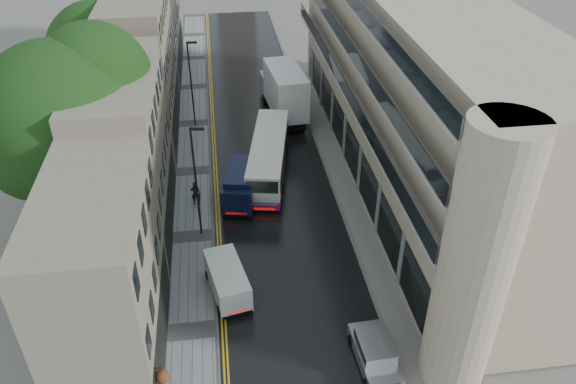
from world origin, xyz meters
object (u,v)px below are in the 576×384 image
object	(u,v)px
white_lorry	(275,102)
lamp_post_far	(191,86)
tree_far	(106,75)
cream_bus	(250,178)
pedestrian	(196,193)
tree_near	(70,147)
lamp_post_near	(196,184)
navy_van	(223,197)
silver_hatchback	(368,378)
white_van	(219,302)

from	to	relation	value
white_lorry	lamp_post_far	size ratio (longest dim) A/B	1.19
tree_far	cream_bus	distance (m)	14.81
tree_far	pedestrian	distance (m)	13.14
tree_near	pedestrian	world-z (taller)	tree_near
pedestrian	lamp_post_near	xyz separation A→B (m)	(0.31, -3.43, 3.01)
pedestrian	lamp_post_far	xyz separation A→B (m)	(-0.11, 12.40, 2.91)
navy_van	lamp_post_near	size ratio (longest dim) A/B	0.67
white_lorry	lamp_post_near	distance (m)	16.38
tree_far	navy_van	world-z (taller)	tree_far
silver_hatchback	lamp_post_near	size ratio (longest dim) A/B	0.52
tree_near	tree_far	distance (m)	13.02
tree_near	white_lorry	world-z (taller)	tree_near
lamp_post_near	lamp_post_far	distance (m)	15.83
white_lorry	lamp_post_far	distance (m)	7.35
white_van	navy_van	world-z (taller)	navy_van
lamp_post_near	pedestrian	bearing A→B (deg)	106.06
tree_near	cream_bus	bearing A→B (deg)	19.04
tree_near	lamp_post_near	size ratio (longest dim) A/B	1.76
tree_far	silver_hatchback	xyz separation A→B (m)	(14.84, -26.90, -5.45)
cream_bus	silver_hatchback	distance (m)	18.17
silver_hatchback	pedestrian	world-z (taller)	pedestrian
tree_far	white_lorry	bearing A→B (deg)	5.48
tree_far	white_van	distance (m)	23.04
tree_near	tree_far	world-z (taller)	tree_near
navy_van	cream_bus	bearing A→B (deg)	57.26
tree_near	white_van	bearing A→B (deg)	-44.29
tree_far	navy_van	bearing A→B (deg)	-52.99
white_lorry	pedestrian	size ratio (longest dim) A/B	4.89
cream_bus	lamp_post_near	distance (m)	6.19
white_van	pedestrian	xyz separation A→B (m)	(-1.30, 10.88, 0.07)
white_lorry	pedestrian	bearing A→B (deg)	-127.17
tree_far	pedestrian	bearing A→B (deg)	-56.87
tree_far	pedestrian	size ratio (longest dim) A/B	6.64
navy_van	silver_hatchback	bearing A→B (deg)	-56.58
white_lorry	cream_bus	bearing A→B (deg)	-111.82
tree_far	lamp_post_near	xyz separation A→B (m)	(6.91, -13.55, -2.17)
white_van	tree_near	bearing A→B (deg)	124.06
silver_hatchback	lamp_post_far	world-z (taller)	lamp_post_far
cream_bus	pedestrian	xyz separation A→B (m)	(-3.94, -0.86, -0.43)
white_van	navy_van	xyz separation A→B (m)	(0.64, 9.67, 0.38)
white_van	lamp_post_far	distance (m)	23.51
navy_van	lamp_post_far	bearing A→B (deg)	109.97
navy_van	pedestrian	size ratio (longest dim) A/B	2.82
white_lorry	navy_van	size ratio (longest dim) A/B	1.73
silver_hatchback	tree_near	bearing A→B (deg)	134.87
navy_van	lamp_post_far	world-z (taller)	lamp_post_far
white_van	silver_hatchback	bearing A→B (deg)	-52.05
cream_bus	white_lorry	world-z (taller)	white_lorry
cream_bus	white_lorry	xyz separation A→B (m)	(3.06, 10.56, 0.94)
tree_near	cream_bus	distance (m)	12.71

